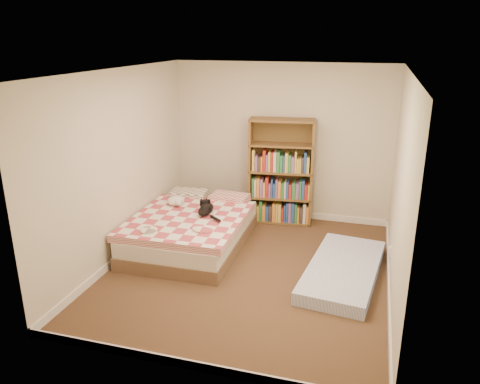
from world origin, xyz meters
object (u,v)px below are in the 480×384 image
(bookshelf, at_px, (281,186))
(floor_mattress, at_px, (343,270))
(black_cat, at_px, (207,209))
(bed, at_px, (193,228))
(white_dog, at_px, (176,201))

(bookshelf, relative_size, floor_mattress, 0.93)
(floor_mattress, bearing_deg, bookshelf, 131.97)
(bookshelf, height_order, floor_mattress, bookshelf)
(floor_mattress, height_order, black_cat, black_cat)
(floor_mattress, xyz_separation_m, black_cat, (-1.95, 0.41, 0.48))
(bed, relative_size, floor_mattress, 1.15)
(white_dog, bearing_deg, floor_mattress, -10.50)
(bed, distance_m, white_dog, 0.52)
(bookshelf, distance_m, white_dog, 1.70)
(bed, relative_size, white_dog, 7.14)
(bookshelf, relative_size, white_dog, 5.80)
(floor_mattress, height_order, white_dog, white_dog)
(bed, distance_m, black_cat, 0.38)
(floor_mattress, xyz_separation_m, white_dog, (-2.50, 0.59, 0.48))
(bookshelf, xyz_separation_m, floor_mattress, (1.13, -1.60, -0.52))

